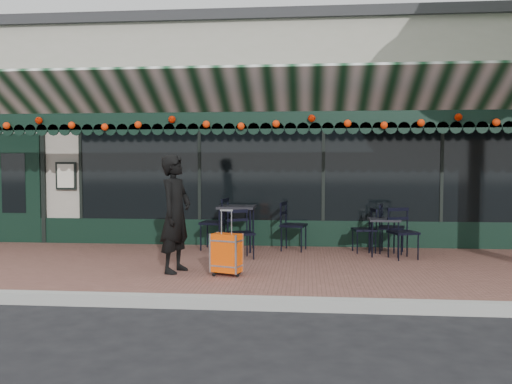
# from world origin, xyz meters

# --- Properties ---
(ground) EXTENTS (80.00, 80.00, 0.00)m
(ground) POSITION_xyz_m (0.00, 0.00, 0.00)
(ground) COLOR black
(ground) RESTS_ON ground
(sidewalk) EXTENTS (18.00, 4.00, 0.15)m
(sidewalk) POSITION_xyz_m (0.00, 2.00, 0.07)
(sidewalk) COLOR brown
(sidewalk) RESTS_ON ground
(curb) EXTENTS (18.00, 0.16, 0.15)m
(curb) POSITION_xyz_m (0.00, -0.08, 0.07)
(curb) COLOR #9E9E99
(curb) RESTS_ON ground
(restaurant_building) EXTENTS (12.00, 9.60, 4.50)m
(restaurant_building) POSITION_xyz_m (0.00, 7.84, 2.27)
(restaurant_building) COLOR #9D9788
(restaurant_building) RESTS_ON ground
(woman) EXTENTS (0.56, 0.71, 1.72)m
(woman) POSITION_xyz_m (-0.82, 1.30, 1.01)
(woman) COLOR black
(woman) RESTS_ON sidewalk
(suitcase) EXTENTS (0.46, 0.35, 0.93)m
(suitcase) POSITION_xyz_m (-0.05, 1.13, 0.46)
(suitcase) COLOR #EF4C07
(suitcase) RESTS_ON sidewalk
(cafe_table_a) EXTENTS (0.52, 0.52, 0.64)m
(cafe_table_a) POSITION_xyz_m (2.41, 3.04, 0.73)
(cafe_table_a) COLOR black
(cafe_table_a) RESTS_ON sidewalk
(cafe_table_b) EXTENTS (0.67, 0.67, 0.82)m
(cafe_table_b) POSITION_xyz_m (-0.19, 3.37, 0.89)
(cafe_table_b) COLOR black
(cafe_table_b) RESTS_ON sidewalk
(chair_a_left) EXTENTS (0.46, 0.46, 0.80)m
(chair_a_left) POSITION_xyz_m (2.11, 3.36, 0.55)
(chair_a_left) COLOR black
(chair_a_left) RESTS_ON sidewalk
(chair_a_right) EXTENTS (0.53, 0.53, 0.89)m
(chair_a_right) POSITION_xyz_m (2.60, 3.32, 0.59)
(chair_a_right) COLOR black
(chair_a_right) RESTS_ON sidewalk
(chair_a_front) EXTENTS (0.55, 0.55, 0.86)m
(chair_a_front) POSITION_xyz_m (2.70, 2.75, 0.58)
(chair_a_front) COLOR black
(chair_a_front) RESTS_ON sidewalk
(chair_b_left) EXTENTS (0.54, 0.54, 0.97)m
(chair_b_left) POSITION_xyz_m (-0.62, 3.45, 0.63)
(chair_b_left) COLOR black
(chair_b_left) RESTS_ON sidewalk
(chair_b_right) EXTENTS (0.54, 0.54, 0.91)m
(chair_b_right) POSITION_xyz_m (0.85, 3.45, 0.60)
(chair_b_right) COLOR black
(chair_b_right) RESTS_ON sidewalk
(chair_b_front) EXTENTS (0.55, 0.55, 0.83)m
(chair_b_front) POSITION_xyz_m (-0.01, 2.52, 0.56)
(chair_b_front) COLOR black
(chair_b_front) RESTS_ON sidewalk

